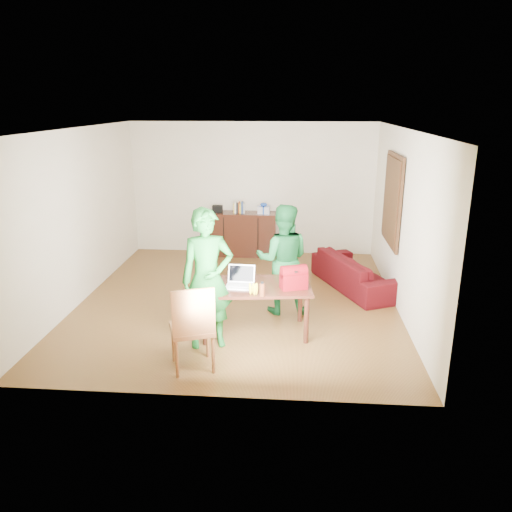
# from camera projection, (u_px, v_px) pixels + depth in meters

# --- Properties ---
(room) EXTENTS (5.20, 5.70, 2.90)m
(room) POSITION_uv_depth(u_px,v_px,m) (239.00, 220.00, 7.80)
(room) COLOR #4A2E12
(room) RESTS_ON ground
(table) EXTENTS (1.58, 1.01, 0.70)m
(table) POSITION_uv_depth(u_px,v_px,m) (255.00, 291.00, 6.78)
(table) COLOR black
(table) RESTS_ON ground
(chair) EXTENTS (0.62, 0.61, 1.09)m
(chair) POSITION_uv_depth(u_px,v_px,m) (193.00, 344.00, 5.94)
(chair) COLOR brown
(chair) RESTS_ON ground
(person_near) EXTENTS (0.77, 0.61, 1.84)m
(person_near) POSITION_uv_depth(u_px,v_px,m) (207.00, 279.00, 6.34)
(person_near) COLOR #145D1E
(person_near) RESTS_ON ground
(person_far) EXTENTS (0.82, 0.64, 1.67)m
(person_far) POSITION_uv_depth(u_px,v_px,m) (283.00, 259.00, 7.41)
(person_far) COLOR #155E29
(person_far) RESTS_ON ground
(laptop) EXTENTS (0.38, 0.27, 0.26)m
(laptop) POSITION_uv_depth(u_px,v_px,m) (240.00, 284.00, 6.67)
(laptop) COLOR white
(laptop) RESTS_ON table
(bananas) EXTENTS (0.17, 0.13, 0.06)m
(bananas) POSITION_uv_depth(u_px,v_px,m) (253.00, 292.00, 6.42)
(bananas) COLOR gold
(bananas) RESTS_ON table
(bottle) EXTENTS (0.09, 0.09, 0.20)m
(bottle) POSITION_uv_depth(u_px,v_px,m) (262.00, 289.00, 6.34)
(bottle) COLOR #602B16
(bottle) RESTS_ON table
(red_bag) EXTENTS (0.39, 0.29, 0.25)m
(red_bag) POSITION_uv_depth(u_px,v_px,m) (294.00, 279.00, 6.60)
(red_bag) COLOR #710807
(red_bag) RESTS_ON table
(sofa) EXTENTS (1.48, 2.07, 0.56)m
(sofa) POSITION_uv_depth(u_px,v_px,m) (356.00, 272.00, 8.55)
(sofa) COLOR #410908
(sofa) RESTS_ON ground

